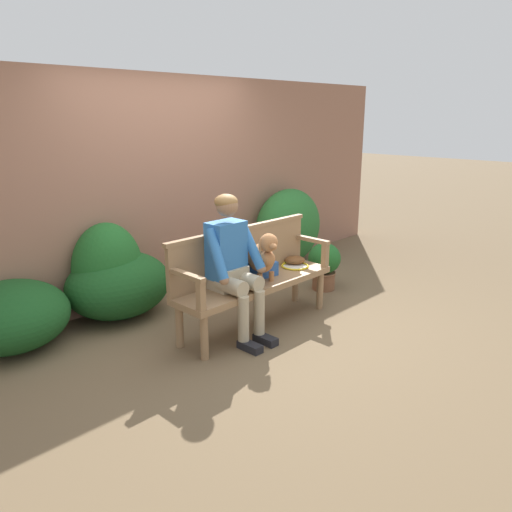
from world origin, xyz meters
The scene contains 16 objects.
ground_plane centered at (0.00, 0.00, 0.00)m, with size 40.00×40.00×0.00m, color brown.
brick_garden_fence centered at (0.00, 1.58, 1.22)m, with size 8.00×0.30×2.44m, color #936651.
hedge_bush_mid_left centered at (-0.79, 1.19, 0.34)m, with size 1.09×0.91×0.67m, color #194C1E.
hedge_bush_far_left centered at (1.86, 1.19, 0.52)m, with size 1.09×0.68×1.04m, color #286B2D.
hedge_bush_mid_right centered at (-1.85, 1.20, 0.31)m, with size 1.00×0.97×0.61m, color #194C1E.
hedge_bush_far_right centered at (-0.85, 1.26, 0.49)m, with size 0.72×0.65×0.98m, color #1E5B23.
garden_bench centered at (0.00, 0.00, 0.40)m, with size 1.76×0.46×0.47m.
bench_backrest centered at (0.00, 0.20, 0.72)m, with size 1.80×0.06×0.50m.
bench_armrest_left_end centered at (-0.84, -0.08, 0.67)m, with size 0.06×0.46×0.28m.
bench_armrest_right_end centered at (0.84, -0.08, 0.67)m, with size 0.06×0.46×0.28m.
person_seated centered at (-0.32, -0.01, 0.74)m, with size 0.56×0.63×1.34m.
dog_on_bench centered at (0.07, -0.03, 0.71)m, with size 0.33×0.48×0.49m.
tennis_racket centered at (0.62, 0.06, 0.48)m, with size 0.29×0.56×0.03m.
baseball_glove centered at (0.69, 0.09, 0.51)m, with size 0.22×0.17×0.09m, color brown.
sports_bag centered at (0.15, 0.07, 0.54)m, with size 0.28×0.20×0.14m, color #2856A3.
potted_plant centered at (1.33, 0.17, 0.32)m, with size 0.38×0.38×0.56m.
Camera 1 is at (-3.25, -3.16, 2.02)m, focal length 34.96 mm.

